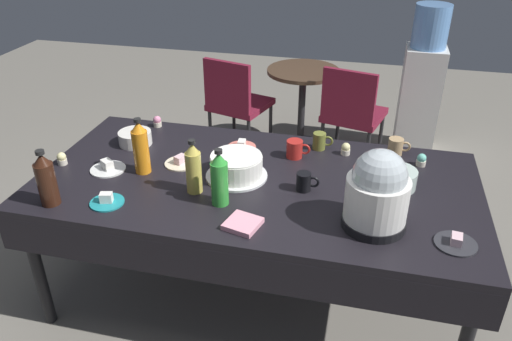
# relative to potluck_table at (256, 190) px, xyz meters

# --- Properties ---
(ground) EXTENTS (9.00, 9.00, 0.00)m
(ground) POSITION_rel_potluck_table_xyz_m (0.00, 0.00, -0.69)
(ground) COLOR slate
(potluck_table) EXTENTS (2.20, 1.10, 0.75)m
(potluck_table) POSITION_rel_potluck_table_xyz_m (0.00, 0.00, 0.00)
(potluck_table) COLOR black
(potluck_table) RESTS_ON ground
(frosted_layer_cake) EXTENTS (0.31, 0.31, 0.12)m
(frosted_layer_cake) POSITION_rel_potluck_table_xyz_m (-0.10, 0.00, 0.12)
(frosted_layer_cake) COLOR silver
(frosted_layer_cake) RESTS_ON potluck_table
(slow_cooker) EXTENTS (0.28, 0.28, 0.36)m
(slow_cooker) POSITION_rel_potluck_table_xyz_m (0.59, -0.26, 0.23)
(slow_cooker) COLOR black
(slow_cooker) RESTS_ON potluck_table
(glass_salad_bowl) EXTENTS (0.20, 0.20, 0.09)m
(glass_salad_bowl) POSITION_rel_potluck_table_xyz_m (0.68, 0.09, 0.11)
(glass_salad_bowl) COLOR #B2C6BC
(glass_salad_bowl) RESTS_ON potluck_table
(ceramic_snack_bowl) EXTENTS (0.19, 0.19, 0.07)m
(ceramic_snack_bowl) POSITION_rel_potluck_table_xyz_m (-0.76, 0.23, 0.10)
(ceramic_snack_bowl) COLOR silver
(ceramic_snack_bowl) RESTS_ON potluck_table
(dessert_plate_teal) EXTENTS (0.16, 0.16, 0.05)m
(dessert_plate_teal) POSITION_rel_potluck_table_xyz_m (-0.62, -0.38, 0.07)
(dessert_plate_teal) COLOR teal
(dessert_plate_teal) RESTS_ON potluck_table
(dessert_plate_coral) EXTENTS (0.16, 0.16, 0.05)m
(dessert_plate_coral) POSITION_rel_potluck_table_xyz_m (-0.16, 0.32, 0.07)
(dessert_plate_coral) COLOR #E07266
(dessert_plate_coral) RESTS_ON potluck_table
(dessert_plate_white) EXTENTS (0.18, 0.18, 0.06)m
(dessert_plate_white) POSITION_rel_potluck_table_xyz_m (-0.77, -0.09, 0.08)
(dessert_plate_white) COLOR white
(dessert_plate_white) RESTS_ON potluck_table
(dessert_plate_charcoal) EXTENTS (0.17, 0.17, 0.04)m
(dessert_plate_charcoal) POSITION_rel_potluck_table_xyz_m (0.92, -0.32, 0.07)
(dessert_plate_charcoal) COLOR #2D2D33
(dessert_plate_charcoal) RESTS_ON potluck_table
(dessert_plate_cream) EXTENTS (0.17, 0.17, 0.05)m
(dessert_plate_cream) POSITION_rel_potluck_table_xyz_m (-0.42, 0.06, 0.07)
(dessert_plate_cream) COLOR beige
(dessert_plate_cream) RESTS_ON potluck_table
(cupcake_cocoa) EXTENTS (0.05, 0.05, 0.07)m
(cupcake_cocoa) POSITION_rel_potluck_table_xyz_m (0.41, 0.38, 0.09)
(cupcake_cocoa) COLOR beige
(cupcake_cocoa) RESTS_ON potluck_table
(cupcake_mint) EXTENTS (0.05, 0.05, 0.07)m
(cupcake_mint) POSITION_rel_potluck_table_xyz_m (-1.03, -0.09, 0.09)
(cupcake_mint) COLOR beige
(cupcake_mint) RESTS_ON potluck_table
(cupcake_berry) EXTENTS (0.05, 0.05, 0.07)m
(cupcake_berry) POSITION_rel_potluck_table_xyz_m (-0.74, 0.48, 0.09)
(cupcake_berry) COLOR beige
(cupcake_berry) RESTS_ON potluck_table
(cupcake_lemon) EXTENTS (0.05, 0.05, 0.07)m
(cupcake_lemon) POSITION_rel_potluck_table_xyz_m (0.81, 0.34, 0.09)
(cupcake_lemon) COLOR beige
(cupcake_lemon) RESTS_ON potluck_table
(soda_bottle_ginger_ale) EXTENTS (0.08, 0.08, 0.27)m
(soda_bottle_ginger_ale) POSITION_rel_potluck_table_xyz_m (-0.26, -0.18, 0.19)
(soda_bottle_ginger_ale) COLOR gold
(soda_bottle_ginger_ale) RESTS_ON potluck_table
(soda_bottle_cola) EXTENTS (0.09, 0.09, 0.28)m
(soda_bottle_cola) POSITION_rel_potluck_table_xyz_m (-0.87, -0.44, 0.19)
(soda_bottle_cola) COLOR #33190F
(soda_bottle_cola) RESTS_ON potluck_table
(soda_bottle_orange_juice) EXTENTS (0.08, 0.08, 0.30)m
(soda_bottle_orange_juice) POSITION_rel_potluck_table_xyz_m (-0.58, -0.06, 0.20)
(soda_bottle_orange_juice) COLOR orange
(soda_bottle_orange_juice) RESTS_ON potluck_table
(soda_bottle_lime_soda) EXTENTS (0.08, 0.08, 0.28)m
(soda_bottle_lime_soda) POSITION_rel_potluck_table_xyz_m (-0.11, -0.25, 0.19)
(soda_bottle_lime_soda) COLOR green
(soda_bottle_lime_soda) RESTS_ON potluck_table
(coffee_mug_tan) EXTENTS (0.12, 0.08, 0.09)m
(coffee_mug_tan) POSITION_rel_potluck_table_xyz_m (0.68, 0.44, 0.11)
(coffee_mug_tan) COLOR tan
(coffee_mug_tan) RESTS_ON potluck_table
(coffee_mug_red) EXTENTS (0.13, 0.09, 0.10)m
(coffee_mug_red) POSITION_rel_potluck_table_xyz_m (0.15, 0.28, 0.11)
(coffee_mug_red) COLOR #B2231E
(coffee_mug_red) RESTS_ON potluck_table
(coffee_mug_black) EXTENTS (0.11, 0.07, 0.09)m
(coffee_mug_black) POSITION_rel_potluck_table_xyz_m (0.25, -0.05, 0.11)
(coffee_mug_black) COLOR black
(coffee_mug_black) RESTS_ON potluck_table
(coffee_mug_olive) EXTENTS (0.11, 0.07, 0.10)m
(coffee_mug_olive) POSITION_rel_potluck_table_xyz_m (0.27, 0.41, 0.11)
(coffee_mug_olive) COLOR olive
(coffee_mug_olive) RESTS_ON potluck_table
(paper_napkin_stack) EXTENTS (0.17, 0.17, 0.02)m
(paper_napkin_stack) POSITION_rel_potluck_table_xyz_m (0.04, -0.40, 0.07)
(paper_napkin_stack) COLOR pink
(paper_napkin_stack) RESTS_ON potluck_table
(maroon_chair_left) EXTENTS (0.54, 0.54, 0.85)m
(maroon_chair_left) POSITION_rel_potluck_table_xyz_m (-0.57, 1.64, -0.20)
(maroon_chair_left) COLOR maroon
(maroon_chair_left) RESTS_ON ground
(maroon_chair_right) EXTENTS (0.54, 0.54, 0.85)m
(maroon_chair_right) POSITION_rel_potluck_table_xyz_m (0.38, 1.64, -0.20)
(maroon_chair_right) COLOR maroon
(maroon_chair_right) RESTS_ON ground
(round_cafe_table) EXTENTS (0.60, 0.60, 0.72)m
(round_cafe_table) POSITION_rel_potluck_table_xyz_m (-0.05, 1.87, -0.19)
(round_cafe_table) COLOR #473323
(round_cafe_table) RESTS_ON ground
(water_cooler) EXTENTS (0.32, 0.32, 1.24)m
(water_cooler) POSITION_rel_potluck_table_xyz_m (0.91, 2.11, -0.10)
(water_cooler) COLOR silver
(water_cooler) RESTS_ON ground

